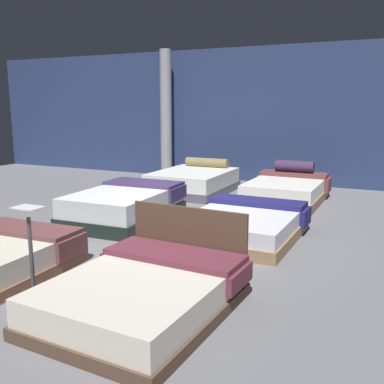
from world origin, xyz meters
The scene contains 9 objects.
ground_plane centered at (0.00, 0.00, -0.01)m, with size 18.00×18.00×0.02m, color slate.
showroom_back_wall centered at (0.00, 5.42, 1.75)m, with size 18.00×0.06×3.50m, color navy.
bed_1 centered at (1.08, -2.42, 0.21)m, with size 1.65×2.03×0.88m.
bed_2 centered at (-1.07, 0.46, 0.28)m, with size 1.53×2.20×0.60m.
bed_3 centered at (1.16, 0.38, 0.21)m, with size 1.67×1.99×0.47m.
bed_4 centered at (-1.08, 3.33, 0.26)m, with size 1.62×2.11×0.73m.
bed_5 centered at (1.11, 3.30, 0.25)m, with size 1.59×2.07×0.79m.
price_sign centered at (0.00, -2.80, 0.40)m, with size 0.28×0.24×1.04m.
support_pillar centered at (-2.69, 4.98, 1.75)m, with size 0.32×0.32×3.50m, color #99999E.
Camera 1 is at (3.22, -5.89, 2.00)m, focal length 41.22 mm.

